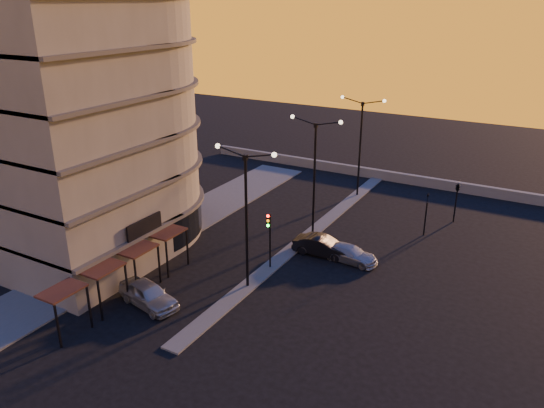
{
  "coord_description": "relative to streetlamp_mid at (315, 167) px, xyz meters",
  "views": [
    {
      "loc": [
        16.56,
        -25.94,
        17.83
      ],
      "look_at": [
        -1.11,
        5.23,
        3.92
      ],
      "focal_mm": 35.0,
      "sensor_mm": 36.0,
      "label": 1
    }
  ],
  "objects": [
    {
      "name": "signal_east_b",
      "position": [
        9.5,
        8.0,
        -2.49
      ],
      "size": [
        0.42,
        1.99,
        3.6
      ],
      "color": "black",
      "rests_on": "ground"
    },
    {
      "name": "car_sedan",
      "position": [
        2.36,
        -3.28,
        -4.87
      ],
      "size": [
        4.46,
        1.74,
        1.45
      ],
      "primitive_type": "imported",
      "rotation": [
        0.0,
        0.0,
        1.62
      ],
      "color": "black",
      "rests_on": "ground"
    },
    {
      "name": "signal_east_a",
      "position": [
        8.0,
        4.0,
        -3.66
      ],
      "size": [
        0.13,
        0.16,
        3.6
      ],
      "color": "black",
      "rests_on": "ground"
    },
    {
      "name": "ground",
      "position": [
        0.0,
        -10.0,
        -5.59
      ],
      "size": [
        120.0,
        120.0,
        0.0
      ],
      "primitive_type": "plane",
      "color": "black",
      "rests_on": "ground"
    },
    {
      "name": "median",
      "position": [
        0.0,
        0.0,
        -5.53
      ],
      "size": [
        1.2,
        36.0,
        0.12
      ],
      "primitive_type": "cube",
      "color": "#535350",
      "rests_on": "ground"
    },
    {
      "name": "streetlamp_mid",
      "position": [
        0.0,
        0.0,
        0.0
      ],
      "size": [
        4.32,
        0.32,
        9.51
      ],
      "color": "black",
      "rests_on": "ground"
    },
    {
      "name": "car_wagon",
      "position": [
        4.5,
        -3.23,
        -4.99
      ],
      "size": [
        4.26,
        1.99,
        1.2
      ],
      "primitive_type": "imported",
      "rotation": [
        0.0,
        0.0,
        1.5
      ],
      "color": "#A6A9AE",
      "rests_on": "ground"
    },
    {
      "name": "streetlamp_far",
      "position": [
        0.0,
        10.0,
        0.0
      ],
      "size": [
        4.32,
        0.32,
        9.51
      ],
      "color": "black",
      "rests_on": "ground"
    },
    {
      "name": "car_hatchback",
      "position": [
        -4.16,
        -14.92,
        -4.83
      ],
      "size": [
        4.76,
        2.71,
        1.53
      ],
      "primitive_type": "imported",
      "rotation": [
        0.0,
        0.0,
        1.36
      ],
      "color": "#A2A7AA",
      "rests_on": "ground"
    },
    {
      "name": "parapet",
      "position": [
        2.0,
        16.0,
        -5.09
      ],
      "size": [
        44.0,
        0.5,
        1.0
      ],
      "primitive_type": "cube",
      "color": "slate",
      "rests_on": "ground"
    },
    {
      "name": "building",
      "position": [
        -14.0,
        -9.97,
        6.32
      ],
      "size": [
        14.35,
        17.08,
        25.0
      ],
      "color": "#6A665D",
      "rests_on": "ground"
    },
    {
      "name": "streetlamp_near",
      "position": [
        0.0,
        -10.0,
        0.0
      ],
      "size": [
        4.32,
        0.32,
        9.51
      ],
      "color": "black",
      "rests_on": "ground"
    },
    {
      "name": "traffic_light_main",
      "position": [
        0.0,
        -7.13,
        -2.7
      ],
      "size": [
        0.28,
        0.44,
        4.25
      ],
      "color": "black",
      "rests_on": "ground"
    },
    {
      "name": "sidewalk_west",
      "position": [
        -10.5,
        -6.0,
        -5.53
      ],
      "size": [
        5.0,
        40.0,
        0.12
      ],
      "primitive_type": "cube",
      "color": "#535350",
      "rests_on": "ground"
    }
  ]
}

